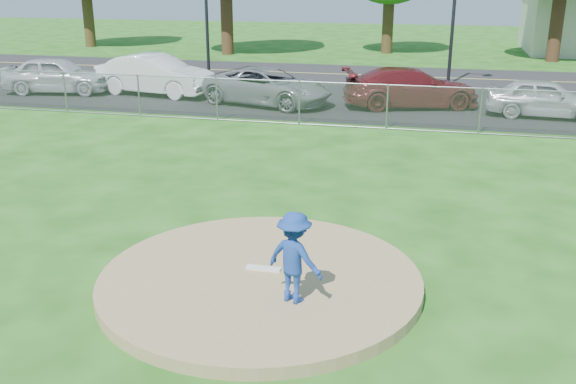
% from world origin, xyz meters
% --- Properties ---
extents(ground, '(120.00, 120.00, 0.00)m').
position_xyz_m(ground, '(0.00, 10.00, 0.00)').
color(ground, '#185111').
rests_on(ground, ground).
extents(pitchers_mound, '(5.40, 5.40, 0.20)m').
position_xyz_m(pitchers_mound, '(0.00, 0.00, 0.10)').
color(pitchers_mound, '#967C52').
rests_on(pitchers_mound, ground).
extents(pitching_rubber, '(0.60, 0.15, 0.04)m').
position_xyz_m(pitching_rubber, '(0.00, 0.20, 0.22)').
color(pitching_rubber, white).
rests_on(pitching_rubber, pitchers_mound).
extents(chain_link_fence, '(40.00, 0.06, 1.50)m').
position_xyz_m(chain_link_fence, '(0.00, 12.00, 0.75)').
color(chain_link_fence, gray).
rests_on(chain_link_fence, ground).
extents(parking_lot, '(50.00, 8.00, 0.01)m').
position_xyz_m(parking_lot, '(0.00, 16.50, 0.01)').
color(parking_lot, black).
rests_on(parking_lot, ground).
extents(street, '(60.00, 7.00, 0.01)m').
position_xyz_m(street, '(0.00, 24.00, 0.00)').
color(street, black).
rests_on(street, ground).
extents(traffic_signal_left, '(1.28, 0.20, 5.60)m').
position_xyz_m(traffic_signal_left, '(-8.76, 22.00, 3.36)').
color(traffic_signal_left, black).
rests_on(traffic_signal_left, ground).
extents(pitcher, '(1.06, 0.83, 1.44)m').
position_xyz_m(pitcher, '(0.75, -0.73, 0.92)').
color(pitcher, navy).
rests_on(pitcher, pitchers_mound).
extents(traffic_cone, '(0.31, 0.31, 0.61)m').
position_xyz_m(traffic_cone, '(-6.36, 15.32, 0.31)').
color(traffic_cone, '#F5430C').
rests_on(traffic_cone, parking_lot).
extents(parked_car_silver, '(4.86, 2.58, 1.57)m').
position_xyz_m(parked_car_silver, '(-13.59, 15.56, 0.80)').
color(parked_car_silver, silver).
rests_on(parked_car_silver, parking_lot).
extents(parked_car_white, '(5.40, 2.69, 1.70)m').
position_xyz_m(parked_car_white, '(-9.27, 16.22, 0.86)').
color(parked_car_white, white).
rests_on(parked_car_white, parking_lot).
extents(parked_car_gray, '(5.64, 3.71, 1.44)m').
position_xyz_m(parked_car_gray, '(-3.99, 15.20, 0.73)').
color(parked_car_gray, gray).
rests_on(parked_car_gray, parking_lot).
extents(parked_car_darkred, '(5.65, 3.61, 1.52)m').
position_xyz_m(parked_car_darkred, '(1.56, 16.01, 0.77)').
color(parked_car_darkred, maroon).
rests_on(parked_car_darkred, parking_lot).
extents(parked_car_pearl, '(4.21, 1.99, 1.39)m').
position_xyz_m(parked_car_pearl, '(6.40, 15.27, 0.71)').
color(parked_car_pearl, silver).
rests_on(parked_car_pearl, parking_lot).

